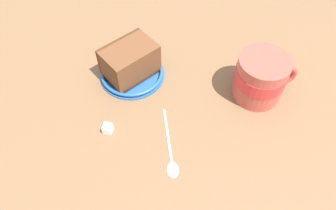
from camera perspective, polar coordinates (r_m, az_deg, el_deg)
name	(u,v)px	position (r cm, az deg, el deg)	size (l,w,h in cm)	color
ground_plane	(169,86)	(67.26, 0.09, 3.33)	(111.28, 111.28, 3.40)	brown
small_plate	(132,73)	(66.90, -6.34, 5.62)	(13.18, 13.18, 1.33)	#26599E
cake_slice	(130,61)	(64.66, -6.74, 7.72)	(8.31, 11.05, 6.60)	#472814
tea_mug	(261,77)	(62.74, 16.06, 4.82)	(9.85, 10.88, 9.07)	#BF4C3F
teaspoon	(171,155)	(56.00, 0.48, -8.87)	(11.47, 9.99, 0.80)	silver
sugar_cube	(109,129)	(59.03, -10.37, -4.23)	(1.64, 1.64, 1.64)	white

